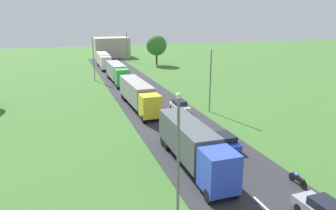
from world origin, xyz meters
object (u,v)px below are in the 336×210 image
(truck_third, at_px, (117,72))
(car_third, at_px, (180,106))
(distant_building, at_px, (111,47))
(truck_second, at_px, (138,93))
(lamppost_second, at_px, (210,77))
(lamppost_third, at_px, (93,56))
(truck_fourth, at_px, (104,60))
(motorcycle_courier, at_px, (298,179))
(lamppost_lead, at_px, (178,152))
(lamppost_fourth, at_px, (127,44))
(car_second, at_px, (224,141))
(truck_lead, at_px, (193,144))
(tree_oak, at_px, (156,45))

(truck_third, distance_m, car_third, 23.16)
(distant_building, bearing_deg, truck_second, -95.14)
(car_third, distance_m, distant_building, 65.46)
(lamppost_second, distance_m, lamppost_third, 30.57)
(truck_fourth, bearing_deg, lamppost_third, -103.89)
(motorcycle_courier, xyz_separation_m, lamppost_lead, (-10.32, -0.93, 4.16))
(truck_second, bearing_deg, motorcycle_courier, -74.72)
(truck_fourth, xyz_separation_m, lamppost_fourth, (8.49, 12.15, 2.77))
(car_second, bearing_deg, distant_building, 89.47)
(truck_lead, distance_m, truck_second, 19.52)
(car_third, relative_size, lamppost_second, 0.46)
(distant_building, bearing_deg, lamppost_lead, -95.87)
(truck_fourth, relative_size, lamppost_third, 1.37)
(truck_fourth, height_order, lamppost_fourth, lamppost_fourth)
(truck_second, xyz_separation_m, lamppost_fourth, (8.58, 50.97, 2.73))
(truck_second, height_order, car_second, truck_second)
(truck_second, height_order, lamppost_fourth, lamppost_fourth)
(truck_lead, bearing_deg, lamppost_third, 95.51)
(lamppost_second, relative_size, lamppost_third, 0.98)
(lamppost_second, bearing_deg, car_third, 160.43)
(lamppost_fourth, relative_size, tree_oak, 1.09)
(car_second, bearing_deg, truck_third, 97.30)
(truck_lead, xyz_separation_m, lamppost_fourth, (8.32, 70.48, 2.75))
(car_second, xyz_separation_m, distant_building, (0.73, 78.82, 2.31))
(truck_third, height_order, motorcycle_courier, truck_third)
(tree_oak, bearing_deg, lamppost_fourth, 119.03)
(truck_second, height_order, truck_fourth, truck_second)
(truck_fourth, bearing_deg, tree_oak, 5.28)
(car_third, height_order, lamppost_fourth, lamppost_fourth)
(lamppost_lead, xyz_separation_m, tree_oak, (18.05, 66.15, 0.60))
(lamppost_second, xyz_separation_m, lamppost_third, (-12.82, 27.75, 0.07))
(truck_second, xyz_separation_m, distant_building, (5.58, 62.03, 0.95))
(truck_fourth, bearing_deg, truck_lead, -89.83)
(lamppost_lead, bearing_deg, motorcycle_courier, 5.15)
(truck_third, height_order, lamppost_third, lamppost_third)
(lamppost_third, xyz_separation_m, tree_oak, (18.41, 17.18, 0.34))
(car_second, distance_m, car_third, 13.40)
(truck_second, distance_m, truck_third, 19.21)
(truck_third, bearing_deg, lamppost_second, -69.95)
(car_second, relative_size, car_third, 1.00)
(motorcycle_courier, distance_m, lamppost_third, 49.41)
(car_second, distance_m, lamppost_second, 13.35)
(truck_lead, distance_m, lamppost_fourth, 71.02)
(lamppost_lead, distance_m, lamppost_third, 48.97)
(truck_second, relative_size, lamppost_lead, 1.68)
(car_second, distance_m, motorcycle_courier, 8.52)
(truck_lead, relative_size, car_second, 3.02)
(lamppost_fourth, bearing_deg, motorcycle_courier, -91.31)
(lamppost_fourth, distance_m, tree_oak, 12.37)
(car_second, distance_m, lamppost_lead, 13.00)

